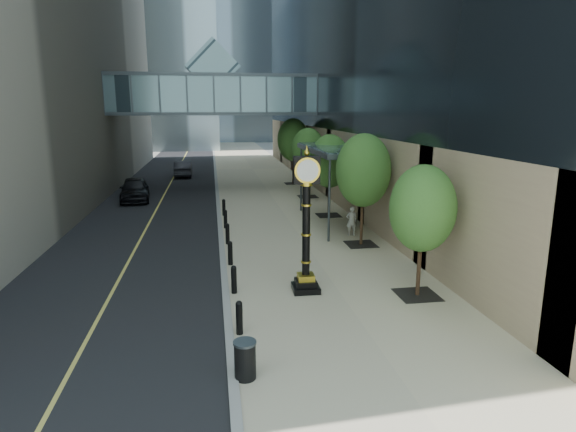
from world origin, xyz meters
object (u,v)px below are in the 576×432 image
object	(u,v)px
trash_bin	(245,361)
car_far	(183,169)
street_clock	(306,232)
car_near	(135,189)
pedestrian	(351,221)

from	to	relation	value
trash_bin	car_far	distance (m)	36.99
street_clock	car_far	xyz separation A→B (m)	(-5.91, 31.47, -1.46)
car_near	street_clock	bearing A→B (deg)	-72.04
street_clock	car_far	distance (m)	32.05
car_near	car_far	distance (m)	12.62
car_near	pedestrian	bearing A→B (deg)	-50.21
street_clock	car_near	distance (m)	21.05
trash_bin	car_far	bearing A→B (deg)	95.24
trash_bin	car_far	world-z (taller)	car_far
car_near	car_far	size ratio (longest dim) A/B	1.06
car_near	car_far	bearing A→B (deg)	71.18
pedestrian	car_far	size ratio (longest dim) A/B	0.33
street_clock	trash_bin	size ratio (longest dim) A/B	5.57
street_clock	trash_bin	xyz separation A→B (m)	(-2.53, -5.37, -1.72)
car_near	trash_bin	bearing A→B (deg)	-82.33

